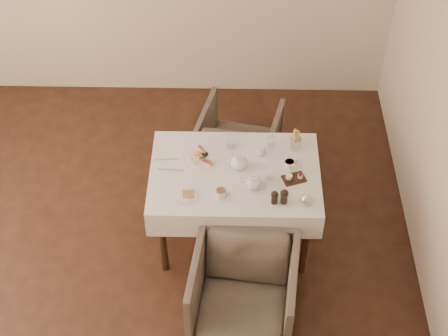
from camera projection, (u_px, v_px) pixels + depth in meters
name	position (u px, v px, depth m)	size (l,w,h in m)	color
table	(235.00, 183.00, 5.22)	(1.28, 0.88, 0.75)	black
armchair_near	(244.00, 292.00, 4.88)	(0.73, 0.75, 0.68)	#4C4238
armchair_far	(239.00, 141.00, 6.02)	(0.66, 0.68, 0.62)	#4C4238
breakfast_plate	(198.00, 158.00, 5.23)	(0.26, 0.26, 0.03)	white
side_plate	(186.00, 196.00, 4.95)	(0.18, 0.17, 0.02)	white
teapot_centre	(239.00, 162.00, 5.11)	(0.17, 0.13, 0.14)	white
teapot_front	(254.00, 182.00, 4.97)	(0.17, 0.13, 0.13)	white
creamer	(260.00, 150.00, 5.24)	(0.07, 0.07, 0.08)	white
teacup_near	(221.00, 194.00, 4.94)	(0.13, 0.13, 0.06)	white
teacup_far	(289.00, 164.00, 5.15)	(0.12, 0.12, 0.06)	white
glass_left	(231.00, 142.00, 5.29)	(0.07, 0.07, 0.10)	silver
glass_mid	(270.00, 175.00, 5.05)	(0.06, 0.06, 0.09)	silver
glass_right	(272.00, 141.00, 5.30)	(0.06, 0.06, 0.09)	silver
condiment_board	(294.00, 178.00, 5.07)	(0.19, 0.16, 0.04)	black
pepper_mill_left	(274.00, 197.00, 4.88)	(0.06, 0.06, 0.11)	black
pepper_mill_right	(284.00, 196.00, 4.88)	(0.06, 0.06, 0.12)	black
silver_pot	(306.00, 199.00, 4.87)	(0.10, 0.09, 0.11)	white
fries_cup	(296.00, 141.00, 5.26)	(0.09, 0.09, 0.18)	silver
cutlery_fork	(167.00, 159.00, 5.23)	(0.02, 0.19, 0.00)	silver
cutlery_knife	(171.00, 170.00, 5.15)	(0.02, 0.19, 0.00)	silver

